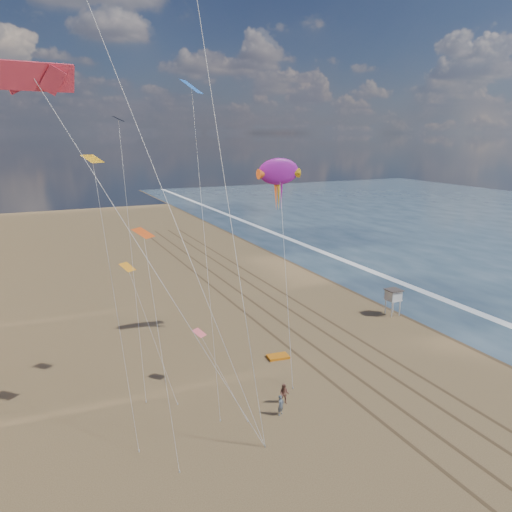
{
  "coord_description": "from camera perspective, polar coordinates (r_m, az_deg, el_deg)",
  "views": [
    {
      "loc": [
        -22.73,
        -13.19,
        20.13
      ],
      "look_at": [
        -4.7,
        26.0,
        9.5
      ],
      "focal_mm": 35.0,
      "sensor_mm": 36.0,
      "label": 1
    }
  ],
  "objects": [
    {
      "name": "kite_flyer_a",
      "position": [
        38.16,
        2.84,
        -16.65
      ],
      "size": [
        0.68,
        0.61,
        1.55
      ],
      "primitive_type": "imported",
      "rotation": [
        0.0,
        0.0,
        0.53
      ],
      "color": "slate",
      "rests_on": "ground"
    },
    {
      "name": "wet_sand",
      "position": [
        70.54,
        12.86,
        -3.1
      ],
      "size": [
        260.0,
        260.0,
        0.0
      ],
      "primitive_type": "plane",
      "color": "#42301E",
      "rests_on": "ground"
    },
    {
      "name": "foam",
      "position": [
        73.1,
        15.48,
        -2.66
      ],
      "size": [
        260.0,
        260.0,
        0.0
      ],
      "primitive_type": "plane",
      "color": "white",
      "rests_on": "ground"
    },
    {
      "name": "kite_flyer_b",
      "position": [
        39.54,
        3.25,
        -15.45
      ],
      "size": [
        0.98,
        0.96,
        1.6
      ],
      "primitive_type": "imported",
      "rotation": [
        0.0,
        0.0,
        -0.7
      ],
      "color": "#8A5546",
      "rests_on": "ground"
    },
    {
      "name": "grounded_kite",
      "position": [
        46.95,
        2.53,
        -11.41
      ],
      "size": [
        2.06,
        1.43,
        0.22
      ],
      "primitive_type": "cube",
      "rotation": [
        0.0,
        0.0,
        -0.1
      ],
      "color": "orange",
      "rests_on": "ground"
    },
    {
      "name": "lifeguard_stand",
      "position": [
        58.63,
        15.43,
        -4.36
      ],
      "size": [
        1.67,
        1.67,
        3.02
      ],
      "color": "white",
      "rests_on": "ground"
    },
    {
      "name": "tracks",
      "position": [
        53.94,
        5.28,
        -8.12
      ],
      "size": [
        7.68,
        120.0,
        0.01
      ],
      "color": "brown",
      "rests_on": "ground"
    },
    {
      "name": "small_kites",
      "position": [
        38.96,
        -12.41,
        8.19
      ],
      "size": [
        9.11,
        11.6,
        19.9
      ],
      "color": "orange",
      "rests_on": "ground"
    },
    {
      "name": "show_kite",
      "position": [
        48.18,
        2.62,
        9.58
      ],
      "size": [
        4.37,
        5.83,
        19.76
      ],
      "color": "#9A179A",
      "rests_on": "ground"
    }
  ]
}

